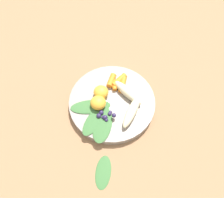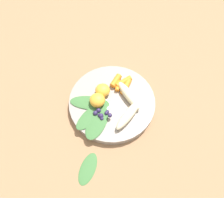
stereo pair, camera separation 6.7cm
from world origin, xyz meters
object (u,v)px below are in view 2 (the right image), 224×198
(banana_peeled_right, at_px, (128,115))
(kale_leaf_stray, at_px, (88,169))
(orange_segment_near, at_px, (97,100))
(bowl, at_px, (112,102))
(banana_peeled_left, at_px, (129,95))

(banana_peeled_right, distance_m, kale_leaf_stray, 0.19)
(banana_peeled_right, bearing_deg, kale_leaf_stray, 178.83)
(banana_peeled_right, distance_m, orange_segment_near, 0.10)
(banana_peeled_right, bearing_deg, orange_segment_near, 99.62)
(bowl, relative_size, orange_segment_near, 5.70)
(banana_peeled_left, relative_size, kale_leaf_stray, 1.22)
(bowl, distance_m, banana_peeled_right, 0.08)
(bowl, height_order, orange_segment_near, orange_segment_near)
(banana_peeled_right, height_order, kale_leaf_stray, banana_peeled_right)
(bowl, bearing_deg, banana_peeled_right, -19.16)
(banana_peeled_right, height_order, orange_segment_near, orange_segment_near)
(banana_peeled_left, bearing_deg, orange_segment_near, 69.31)
(banana_peeled_left, height_order, kale_leaf_stray, banana_peeled_left)
(banana_peeled_left, xyz_separation_m, orange_segment_near, (-0.07, -0.06, 0.00))
(banana_peeled_left, bearing_deg, kale_leaf_stray, 118.88)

